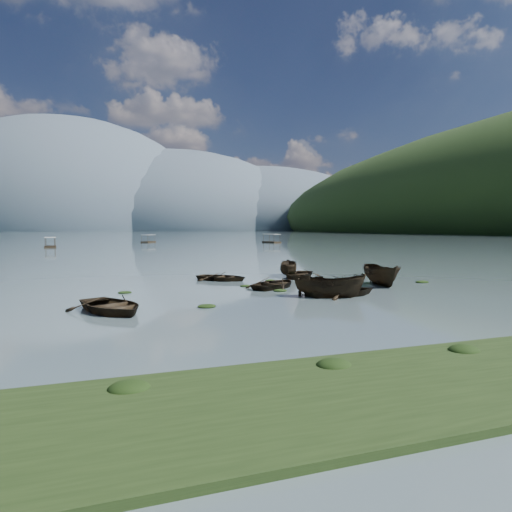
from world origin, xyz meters
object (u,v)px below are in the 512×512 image
object	(u,v)px
pontoon_left	(50,247)
rowboat_3	(326,284)
pontoon_centre	(148,242)
rowboat_0	(111,312)

from	to	relation	value
pontoon_left	rowboat_3	bearing A→B (deg)	-75.04
pontoon_left	pontoon_centre	distance (m)	38.76
pontoon_centre	rowboat_3	bearing A→B (deg)	-57.69
pontoon_centre	rowboat_0	bearing A→B (deg)	-65.50
rowboat_0	pontoon_centre	world-z (taller)	pontoon_centre
pontoon_left	pontoon_centre	xyz separation A→B (m)	(24.92, 29.69, 0.00)
rowboat_3	pontoon_left	size ratio (longest dim) A/B	0.77
rowboat_3	pontoon_left	xyz separation A→B (m)	(-26.20, 81.13, 0.00)
rowboat_0	rowboat_3	world-z (taller)	rowboat_0
rowboat_0	pontoon_left	size ratio (longest dim) A/B	0.87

